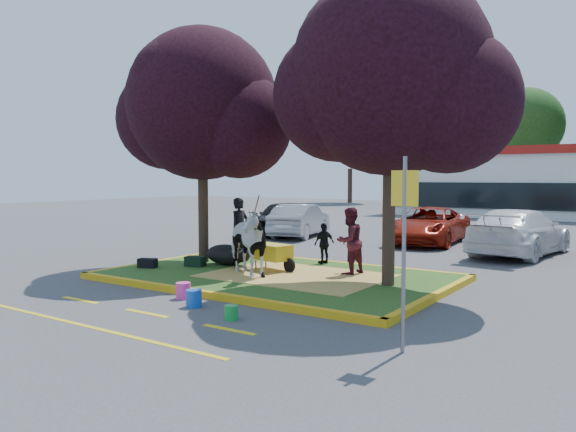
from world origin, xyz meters
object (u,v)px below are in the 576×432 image
Objects in this scene: bucket_pink at (183,291)px; bucket_blue at (194,298)px; cow at (243,242)px; handler at (240,229)px; sign_post at (404,231)px; bucket_green at (231,313)px; calf at (226,255)px; car_silver at (300,220)px; car_black at (283,218)px; wheelbarrow at (272,252)px.

bucket_blue is at bearing -31.37° from bucket_pink.
bucket_blue is (0.87, -2.65, -0.80)m from cow.
sign_post is (7.00, -4.92, 0.73)m from handler.
bucket_pink is at bearing 157.88° from bucket_green.
bucket_pink reaches higher than bucket_green.
bucket_green is 0.78× the size of bucket_blue.
cow is 3.79m from bucket_green.
sign_post is 8.40× the size of bucket_blue.
car_silver reaches higher than calf.
cow is 5.74× the size of bucket_blue.
sign_post is at bearing -55.98° from car_black.
car_black is (-3.89, 7.79, -0.30)m from handler.
calf is 0.72× the size of wheelbarrow.
calf reaches higher than bucket_green.
car_black reaches higher than wheelbarrow.
calf is at bearing -170.04° from wheelbarrow.
bucket_blue is (2.29, -3.68, -0.26)m from calf.
handler is 1.00× the size of wheelbarrow.
handler reaches higher than car_silver.
sign_post is at bearing -121.07° from handler.
car_silver is at bearing -23.29° from car_black.
sign_post reaches higher than bucket_green.
handler is at bearing 127.47° from bucket_green.
wheelbarrow is 0.41× the size of car_black.
wheelbarrow is at bearing -63.48° from car_black.
car_black reaches higher than calf.
sign_post is at bearing -25.56° from wheelbarrow.
bucket_pink is (-1.97, 0.80, 0.04)m from bucket_green.
calf is 3.83× the size of bucket_pink.
bucket_blue is (-1.26, 0.37, 0.04)m from bucket_green.
bucket_blue is at bearing 173.05° from sign_post.
handler reaches higher than bucket_green.
bucket_pink is at bearing -77.59° from calf.
wheelbarrow reaches higher than bucket_blue.
cow is 0.68× the size of sign_post.
handler is at bearing 143.14° from sign_post.
bucket_pink is 12.41m from car_silver.
car_silver is (-4.55, 11.54, 0.53)m from bucket_pink.
cow is at bearing 125.28° from bucket_green.
calf is at bearing -163.27° from handler.
car_silver reaches higher than bucket_blue.
sign_post reaches higher than wheelbarrow.
bucket_green is 14.80m from car_black.
handler is 0.41× the size of car_black.
wheelbarrow is 0.42× the size of car_silver.
cow reaches higher than calf.
cow reaches higher than car_silver.
sign_post reaches higher than car_black.
calf is 5.40m from bucket_green.
cow reaches higher than bucket_green.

